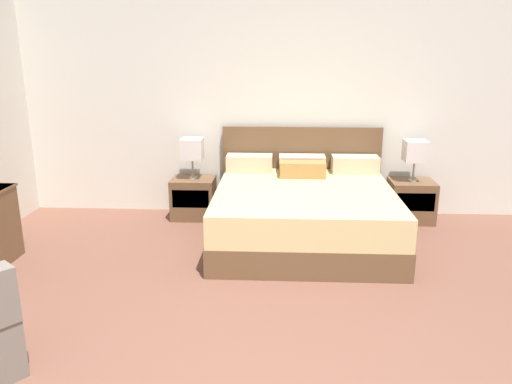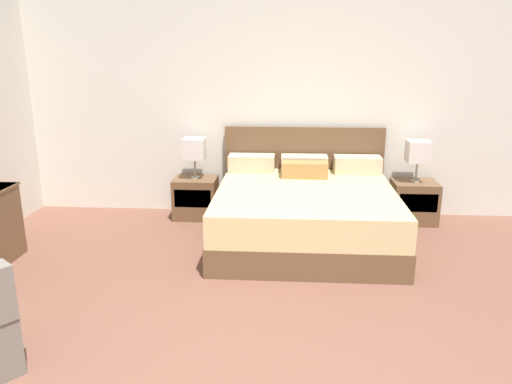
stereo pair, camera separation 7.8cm
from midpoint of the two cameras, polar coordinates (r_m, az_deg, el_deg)
The scene contains 6 objects.
wall_back at distance 6.26m, azimuth 1.35°, elevation 9.51°, with size 7.36×0.06×2.65m, color silver.
bed at distance 5.47m, azimuth 5.06°, elevation -2.19°, with size 1.97×2.02×1.11m.
nightstand_left at distance 6.26m, azimuth -7.49°, elevation -0.66°, with size 0.52×0.45×0.50m.
nightstand_right at distance 6.35m, azimuth 16.95°, elevation -0.98°, with size 0.52×0.45×0.50m.
table_lamp_left at distance 6.12m, azimuth -7.69°, elevation 4.86°, with size 0.26×0.26×0.50m.
table_lamp_right at distance 6.21m, azimuth 17.39°, elevation 4.45°, with size 0.26×0.26×0.50m.
Camera 1 is at (0.13, -2.30, 2.00)m, focal length 35.00 mm.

